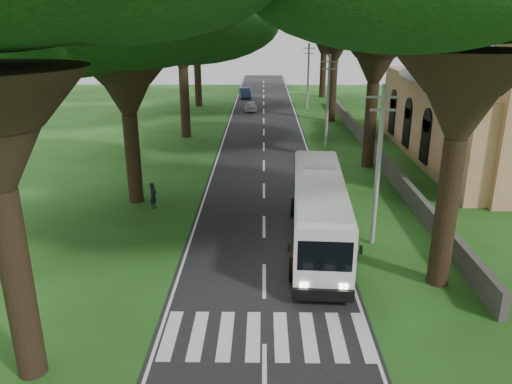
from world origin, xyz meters
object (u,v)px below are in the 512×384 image
at_px(pole_near, 378,164).
at_px(distant_car_b, 245,93).
at_px(pole_far, 308,75).
at_px(church, 496,100).
at_px(pole_mid, 328,100).
at_px(pedestrian, 153,196).
at_px(coach_bus, 319,209).
at_px(distant_car_a, 251,106).

distance_m(pole_near, distant_car_b, 49.66).
distance_m(pole_near, pole_far, 40.00).
relative_size(church, pole_mid, 3.00).
xyz_separation_m(church, pedestrian, (-24.50, -10.80, -4.10)).
bearing_deg(pedestrian, pole_near, -94.71).
height_order(pole_mid, pole_far, same).
relative_size(church, pole_near, 3.00).
bearing_deg(coach_bus, church, 49.50).
xyz_separation_m(pole_mid, pole_far, (0.00, 20.00, 0.00)).
bearing_deg(distant_car_b, pole_near, -88.34).
bearing_deg(church, pole_far, 116.82).
height_order(pole_mid, distant_car_a, pole_mid).
distance_m(pole_far, pedestrian, 37.44).
height_order(pole_mid, coach_bus, pole_mid).
distance_m(coach_bus, pedestrian, 10.56).
xyz_separation_m(pole_mid, distant_car_a, (-7.07, 17.98, -3.53)).
height_order(pole_far, distant_car_b, pole_far).
height_order(pole_near, pole_far, same).
xyz_separation_m(church, pole_far, (-12.36, 24.45, -0.73)).
bearing_deg(distant_car_b, pedestrian, -102.96).
bearing_deg(pole_far, distant_car_b, 132.95).
bearing_deg(church, pole_mid, 160.19).
distance_m(church, pole_far, 27.41).
xyz_separation_m(church, distant_car_a, (-19.44, 22.43, -4.26)).
distance_m(church, distant_car_b, 39.39).
bearing_deg(coach_bus, distant_car_b, 99.98).
bearing_deg(distant_car_b, pole_far, -54.96).
bearing_deg(coach_bus, pole_near, 5.24).
xyz_separation_m(pole_near, pole_far, (0.00, 40.00, 0.00)).
relative_size(pole_mid, distant_car_b, 1.94).
height_order(pole_far, coach_bus, pole_far).
bearing_deg(pedestrian, pole_mid, -21.87).
relative_size(coach_bus, pedestrian, 7.27).
bearing_deg(pole_mid, distant_car_a, 111.47).
relative_size(pole_far, coach_bus, 0.68).
bearing_deg(distant_car_b, distant_car_a, -91.79).
xyz_separation_m(pole_mid, pedestrian, (-12.14, -15.26, -3.37)).
distance_m(church, pole_mid, 13.16).
bearing_deg(pedestrian, coach_bus, -100.66).
xyz_separation_m(church, distant_car_b, (-20.60, 33.30, -4.20)).
bearing_deg(church, coach_bus, -134.14).
height_order(pole_near, distant_car_b, pole_near).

